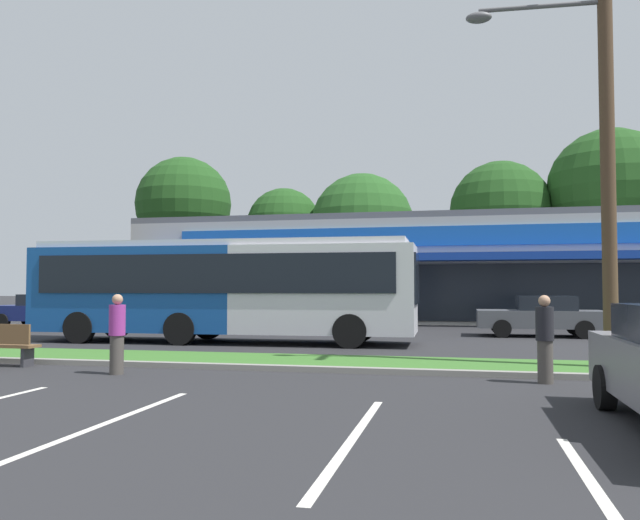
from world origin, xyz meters
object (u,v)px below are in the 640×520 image
(bus_stop_bench, at_px, (2,344))
(pedestrian_by_pole, at_px, (545,339))
(city_bus, at_px, (222,287))
(car_1, at_px, (43,310))
(car_2, at_px, (541,316))
(pedestrian_near_bench, at_px, (117,334))
(utility_pole, at_px, (600,97))

(bus_stop_bench, height_order, pedestrian_by_pole, pedestrian_by_pole)
(city_bus, bearing_deg, car_1, 151.19)
(bus_stop_bench, xyz_separation_m, car_2, (12.87, 11.77, 0.25))
(car_2, height_order, pedestrian_near_bench, pedestrian_near_bench)
(city_bus, height_order, pedestrian_near_bench, city_bus)
(bus_stop_bench, relative_size, pedestrian_near_bench, 0.98)
(city_bus, relative_size, pedestrian_by_pole, 7.69)
(utility_pole, distance_m, car_1, 23.96)
(car_1, bearing_deg, pedestrian_near_bench, 130.66)
(pedestrian_near_bench, relative_size, pedestrian_by_pole, 1.00)
(pedestrian_near_bench, bearing_deg, bus_stop_bench, -154.87)
(utility_pole, distance_m, pedestrian_by_pole, 5.49)
(car_1, height_order, pedestrian_by_pole, pedestrian_by_pole)
(utility_pole, height_order, car_2, utility_pole)
(bus_stop_bench, height_order, car_2, car_2)
(bus_stop_bench, xyz_separation_m, car_1, (-7.95, 12.36, 0.25))
(bus_stop_bench, xyz_separation_m, pedestrian_near_bench, (3.21, -0.64, 0.31))
(utility_pole, relative_size, car_2, 2.48)
(city_bus, xyz_separation_m, pedestrian_near_bench, (0.65, -7.53, -0.95))
(city_bus, height_order, pedestrian_by_pole, city_bus)
(utility_pole, relative_size, bus_stop_bench, 6.79)
(bus_stop_bench, distance_m, pedestrian_by_pole, 11.55)
(bus_stop_bench, distance_m, pedestrian_near_bench, 3.29)
(car_1, xyz_separation_m, pedestrian_by_pole, (19.50, -12.42, 0.06))
(utility_pole, height_order, city_bus, utility_pole)
(city_bus, distance_m, car_2, 11.45)
(pedestrian_near_bench, height_order, pedestrian_by_pole, pedestrian_near_bench)
(car_1, bearing_deg, utility_pole, 153.19)
(bus_stop_bench, distance_m, car_1, 14.70)
(utility_pole, distance_m, city_bus, 12.25)
(utility_pole, xyz_separation_m, car_2, (-0.08, 9.97, -5.03))
(car_2, xyz_separation_m, pedestrian_near_bench, (-9.66, -12.40, 0.07))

